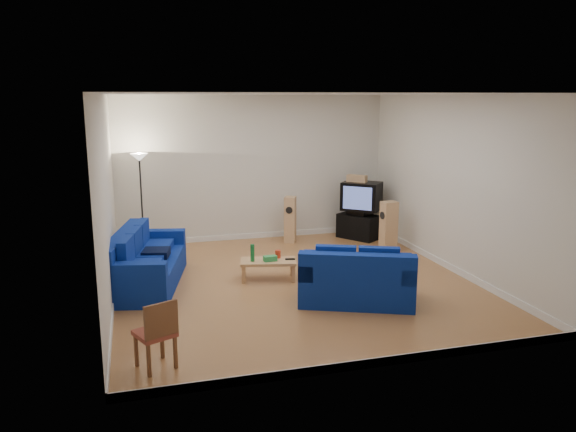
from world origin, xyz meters
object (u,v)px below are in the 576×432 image
object	(u,v)px
coffee_table	(268,263)
television	(361,196)
sofa_three_seat	(143,266)
sofa_loveseat	(357,282)
tv_stand	(358,226)

from	to	relation	value
coffee_table	television	bearing A→B (deg)	40.24
sofa_three_seat	sofa_loveseat	world-z (taller)	sofa_three_seat
coffee_table	tv_stand	world-z (taller)	tv_stand
sofa_three_seat	tv_stand	xyz separation A→B (m)	(4.78, 2.02, -0.07)
coffee_table	tv_stand	xyz separation A→B (m)	(2.66, 2.31, -0.03)
tv_stand	sofa_loveseat	bearing A→B (deg)	-57.64
tv_stand	sofa_three_seat	bearing A→B (deg)	-101.68
sofa_loveseat	tv_stand	world-z (taller)	sofa_loveseat
tv_stand	television	world-z (taller)	television
sofa_three_seat	television	xyz separation A→B (m)	(4.84, 2.01, 0.63)
sofa_three_seat	coffee_table	world-z (taller)	sofa_three_seat
sofa_three_seat	tv_stand	bearing A→B (deg)	125.45
coffee_table	television	size ratio (longest dim) A/B	1.04
television	sofa_three_seat	bearing A→B (deg)	-117.13
television	coffee_table	bearing A→B (deg)	-99.52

